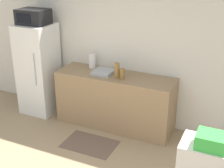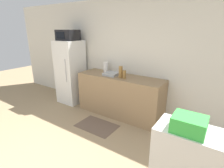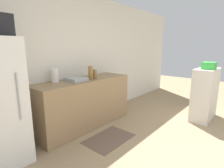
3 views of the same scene
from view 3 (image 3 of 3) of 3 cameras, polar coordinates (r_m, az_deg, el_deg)
name	(u,v)px [view 3 (image 3 of 3)]	position (r m, az deg, el deg)	size (l,w,h in m)	color
wall_back	(74,59)	(3.62, -12.38, 7.94)	(8.00, 0.06, 2.60)	silver
counter	(85,103)	(3.49, -8.86, -6.05)	(2.00, 0.61, 0.93)	#937551
sink_basin	(76,79)	(3.23, -11.58, 1.49)	(0.32, 0.33, 0.06)	#9EA3A8
bottle_tall	(90,73)	(3.33, -7.05, 3.65)	(0.08, 0.08, 0.25)	olive
bottle_short	(95,74)	(3.39, -5.58, 3.19)	(0.07, 0.07, 0.18)	olive
shelf_cabinet	(205,94)	(4.25, 28.07, -2.90)	(0.83, 0.37, 1.10)	silver
basket	(209,66)	(4.01, 29.12, 5.24)	(0.28, 0.23, 0.14)	green
jar	(215,65)	(4.48, 30.56, 5.46)	(0.08, 0.08, 0.12)	#336BB2
paper_towel_roll	(55,75)	(3.19, -18.15, 2.66)	(0.12, 0.12, 0.24)	white
kitchen_rug	(109,139)	(3.12, -0.97, -17.39)	(0.83, 0.55, 0.01)	brown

